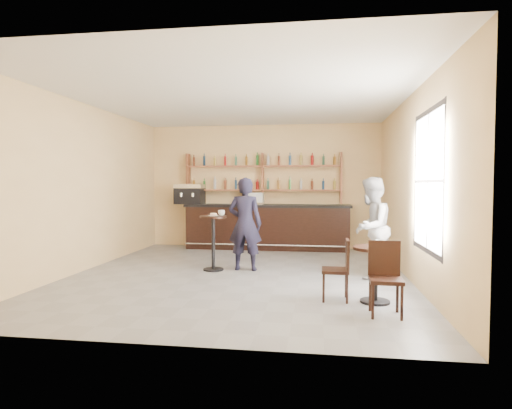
# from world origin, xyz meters

# --- Properties ---
(floor) EXTENTS (7.00, 7.00, 0.00)m
(floor) POSITION_xyz_m (0.00, 0.00, 0.00)
(floor) COLOR slate
(floor) RESTS_ON ground
(ceiling) EXTENTS (7.00, 7.00, 0.00)m
(ceiling) POSITION_xyz_m (0.00, 0.00, 3.20)
(ceiling) COLOR white
(ceiling) RESTS_ON wall_back
(wall_back) EXTENTS (7.00, 0.00, 7.00)m
(wall_back) POSITION_xyz_m (0.00, 3.50, 1.60)
(wall_back) COLOR #EDC586
(wall_back) RESTS_ON floor
(wall_front) EXTENTS (7.00, 0.00, 7.00)m
(wall_front) POSITION_xyz_m (0.00, -3.50, 1.60)
(wall_front) COLOR #EDC586
(wall_front) RESTS_ON floor
(wall_left) EXTENTS (0.00, 7.00, 7.00)m
(wall_left) POSITION_xyz_m (-3.00, 0.00, 1.60)
(wall_left) COLOR #EDC586
(wall_left) RESTS_ON floor
(wall_right) EXTENTS (0.00, 7.00, 7.00)m
(wall_right) POSITION_xyz_m (3.00, 0.00, 1.60)
(wall_right) COLOR #EDC586
(wall_right) RESTS_ON floor
(window_pane) EXTENTS (0.00, 2.00, 2.00)m
(window_pane) POSITION_xyz_m (2.99, -1.20, 1.70)
(window_pane) COLOR white
(window_pane) RESTS_ON wall_right
(window_frame) EXTENTS (0.04, 1.70, 2.10)m
(window_frame) POSITION_xyz_m (2.99, -1.20, 1.70)
(window_frame) COLOR black
(window_frame) RESTS_ON wall_right
(shelf_unit) EXTENTS (4.00, 0.26, 1.40)m
(shelf_unit) POSITION_xyz_m (0.00, 3.37, 1.81)
(shelf_unit) COLOR brown
(shelf_unit) RESTS_ON wall_back
(liquor_bottles) EXTENTS (3.68, 0.10, 1.00)m
(liquor_bottles) POSITION_xyz_m (0.00, 3.37, 1.98)
(liquor_bottles) COLOR #8C5919
(liquor_bottles) RESTS_ON shelf_unit
(bar_counter) EXTENTS (4.20, 0.82, 1.14)m
(bar_counter) POSITION_xyz_m (0.15, 3.15, 0.57)
(bar_counter) COLOR black
(bar_counter) RESTS_ON floor
(espresso_machine) EXTENTS (0.75, 0.51, 0.51)m
(espresso_machine) POSITION_xyz_m (-1.89, 3.15, 1.39)
(espresso_machine) COLOR black
(espresso_machine) RESTS_ON bar_counter
(pastry_case) EXTENTS (0.51, 0.41, 0.31)m
(pastry_case) POSITION_xyz_m (-0.19, 3.15, 1.29)
(pastry_case) COLOR silver
(pastry_case) RESTS_ON bar_counter
(pedestal_table) EXTENTS (0.65, 0.65, 1.05)m
(pedestal_table) POSITION_xyz_m (-0.56, 0.32, 0.53)
(pedestal_table) COLOR black
(pedestal_table) RESTS_ON floor
(napkin) EXTENTS (0.22, 0.22, 0.00)m
(napkin) POSITION_xyz_m (-0.56, 0.32, 1.06)
(napkin) COLOR white
(napkin) RESTS_ON pedestal_table
(donut) EXTENTS (0.15, 0.15, 0.05)m
(donut) POSITION_xyz_m (-0.55, 0.31, 1.08)
(donut) COLOR #DD8A50
(donut) RESTS_ON napkin
(cup_pedestal) EXTENTS (0.16, 0.16, 0.10)m
(cup_pedestal) POSITION_xyz_m (-0.42, 0.42, 1.10)
(cup_pedestal) COLOR white
(cup_pedestal) RESTS_ON pedestal_table
(man_main) EXTENTS (0.66, 0.44, 1.79)m
(man_main) POSITION_xyz_m (0.04, 0.42, 0.89)
(man_main) COLOR black
(man_main) RESTS_ON floor
(cafe_table) EXTENTS (0.81, 0.81, 0.79)m
(cafe_table) POSITION_xyz_m (2.23, -1.55, 0.39)
(cafe_table) COLOR black
(cafe_table) RESTS_ON floor
(cup_cafe) EXTENTS (0.11, 0.11, 0.10)m
(cup_cafe) POSITION_xyz_m (2.28, -1.55, 0.84)
(cup_cafe) COLOR white
(cup_cafe) RESTS_ON cafe_table
(chair_west) EXTENTS (0.38, 0.38, 0.88)m
(chair_west) POSITION_xyz_m (1.68, -1.50, 0.44)
(chair_west) COLOR black
(chair_west) RESTS_ON floor
(chair_south) EXTENTS (0.41, 0.41, 0.93)m
(chair_south) POSITION_xyz_m (2.28, -2.15, 0.47)
(chair_south) COLOR black
(chair_south) RESTS_ON floor
(patron_second) EXTENTS (0.99, 1.08, 1.78)m
(patron_second) POSITION_xyz_m (2.36, 0.06, 0.89)
(patron_second) COLOR #959499
(patron_second) RESTS_ON floor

